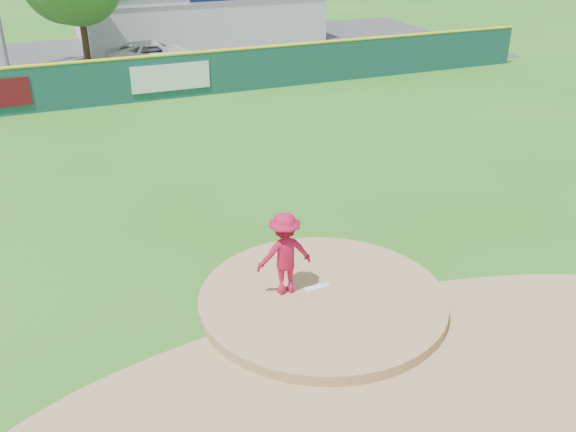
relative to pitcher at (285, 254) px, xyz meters
name	(u,v)px	position (x,y,z in m)	size (l,w,h in m)	color
ground	(322,304)	(0.71, -0.48, -1.21)	(120.00, 120.00, 0.00)	#286B19
pitchers_mound	(322,304)	(0.71, -0.48, -1.21)	(5.50, 5.50, 0.50)	#9E774C
pitching_rubber	(317,287)	(0.71, -0.18, -0.94)	(0.60, 0.15, 0.04)	white
infield_dirt_arc	(392,388)	(0.71, -3.48, -1.20)	(15.40, 15.40, 0.01)	#9E774C
parking_lot	(121,61)	(0.71, 26.52, -1.20)	(44.00, 16.00, 0.02)	#38383A
pitcher	(285,254)	(0.00, 0.00, 0.00)	(1.24, 0.71, 1.92)	#AD0E35
van	(155,54)	(2.20, 23.95, -0.48)	(2.36, 5.11, 1.42)	silver
pool_building_grp	(198,12)	(6.71, 31.52, 0.46)	(15.20, 8.20, 3.31)	silver
fence_banners	(82,86)	(-2.33, 17.44, -0.21)	(11.40, 0.04, 1.20)	#5D0D14
outfield_fence	(152,77)	(0.71, 17.52, -0.12)	(40.00, 0.14, 2.07)	#14433E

